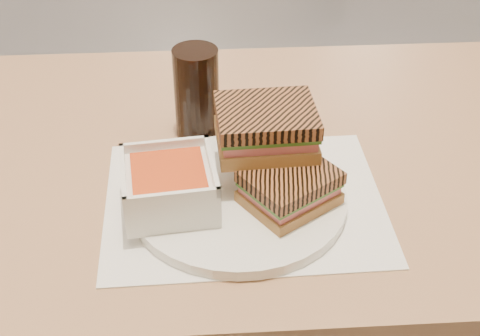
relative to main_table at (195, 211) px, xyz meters
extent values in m
cube|color=#A07450|center=(0.00, 0.00, 0.10)|extent=(1.28, 0.84, 0.03)
cylinder|color=#A07450|center=(0.58, 0.23, -0.28)|extent=(0.06, 0.06, 0.72)
cube|color=white|center=(0.06, -0.13, 0.12)|extent=(0.41, 0.34, 0.00)
cylinder|color=white|center=(0.05, -0.13, 0.12)|extent=(0.30, 0.30, 0.02)
cube|color=white|center=(-0.05, -0.13, 0.16)|extent=(0.12, 0.12, 0.05)
cube|color=#D64415|center=(-0.05, -0.13, 0.18)|extent=(0.10, 0.10, 0.01)
cube|color=white|center=(0.01, -0.13, 0.19)|extent=(0.01, 0.12, 0.01)
cube|color=white|center=(-0.10, -0.13, 0.19)|extent=(0.01, 0.12, 0.01)
cube|color=white|center=(-0.04, -0.08, 0.19)|extent=(0.12, 0.01, 0.01)
cube|color=white|center=(-0.05, -0.19, 0.19)|extent=(0.12, 0.01, 0.01)
cube|color=#9C683C|center=(0.11, -0.16, 0.14)|extent=(0.15, 0.14, 0.02)
cube|color=#C56364|center=(0.11, -0.16, 0.15)|extent=(0.13, 0.13, 0.01)
cube|color=#386B23|center=(0.11, -0.16, 0.16)|extent=(0.14, 0.13, 0.01)
cube|color=brown|center=(0.11, -0.16, 0.17)|extent=(0.15, 0.14, 0.02)
cube|color=#9C683C|center=(0.09, -0.09, 0.19)|extent=(0.14, 0.12, 0.02)
cube|color=#C56364|center=(0.09, -0.09, 0.21)|extent=(0.13, 0.11, 0.01)
cube|color=#386B23|center=(0.09, -0.09, 0.22)|extent=(0.14, 0.12, 0.01)
cube|color=brown|center=(0.09, -0.09, 0.23)|extent=(0.14, 0.12, 0.02)
cylinder|color=black|center=(0.02, 0.05, 0.19)|extent=(0.07, 0.07, 0.15)
camera|label=1|loc=(-0.08, -0.85, 0.72)|focal=51.19mm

